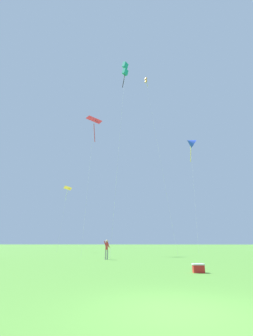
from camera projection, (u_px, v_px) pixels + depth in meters
ground_plane at (180, 312)px, 5.15m from camera, size 400.00×400.00×0.00m
kite_yellow_diamond at (67, 191)px, 41.11m from camera, size 1.30×4.46×11.34m
kite_blue_delta at (190, 142)px, 44.13m from camera, size 2.70×5.73×20.94m
kite_teal_box at (125, 70)px, 31.31m from camera, size 1.58×4.65×24.98m
kite_orange_box at (147, 84)px, 41.13m from camera, size 3.08×5.52×29.92m
kite_red_high at (94, 125)px, 35.13m from camera, size 2.39×6.72×20.51m
person_child_small at (107, 248)px, 21.45m from camera, size 0.56×0.24×1.74m
picnic_cooler at (198, 268)px, 11.93m from camera, size 0.60×0.40×0.44m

